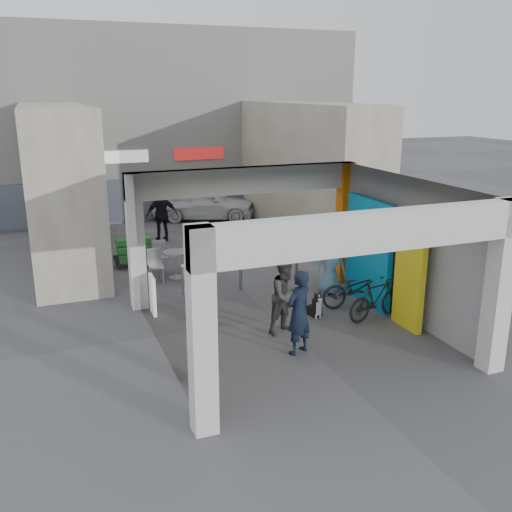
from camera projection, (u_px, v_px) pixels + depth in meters
name	position (u px, v px, depth m)	size (l,w,h in m)	color
ground	(276.00, 319.00, 14.12)	(90.00, 90.00, 0.00)	#4F4F54
arcade_canopy	(313.00, 234.00, 12.92)	(6.40, 6.45, 6.40)	silver
far_building	(154.00, 124.00, 25.51)	(18.00, 4.08, 8.00)	silver
plaza_bldg_left	(59.00, 184.00, 18.55)	(2.00, 9.00, 5.00)	beige
plaza_bldg_right	(307.00, 170.00, 21.69)	(2.00, 9.00, 5.00)	beige
bollard_left	(183.00, 280.00, 15.66)	(0.09, 0.09, 0.84)	gray
bollard_center	(241.00, 272.00, 16.08)	(0.09, 0.09, 0.99)	gray
bollard_right	(296.00, 268.00, 16.65)	(0.09, 0.09, 0.88)	gray
advert_board_near	(192.00, 358.00, 10.94)	(0.17, 0.56, 1.00)	white
advert_board_far	(153.00, 295.00, 14.31)	(0.11, 0.55, 1.00)	white
cafe_set	(170.00, 264.00, 17.33)	(1.64, 1.33, 0.99)	#B0B0B5
produce_stand	(135.00, 255.00, 18.26)	(1.33, 0.72, 0.87)	black
crate_stack	(200.00, 230.00, 21.80)	(0.52, 0.44, 0.56)	#18571F
border_collie	(316.00, 307.00, 14.17)	(0.25, 0.48, 0.66)	black
man_with_dog	(299.00, 312.00, 12.03)	(0.68, 0.44, 1.86)	black
man_back_turned	(286.00, 296.00, 13.11)	(0.87, 0.67, 1.78)	#38383A
man_elderly	(330.00, 265.00, 15.60)	(0.83, 0.54, 1.70)	#588AAC
man_crates	(162.00, 215.00, 21.08)	(1.18, 0.49, 2.01)	black
bicycle_front	(357.00, 288.00, 14.78)	(0.68, 1.95, 1.02)	black
bicycle_rear	(376.00, 299.00, 13.98)	(0.49, 1.73, 1.04)	black
white_van	(204.00, 203.00, 24.73)	(1.76, 4.38, 1.49)	silver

